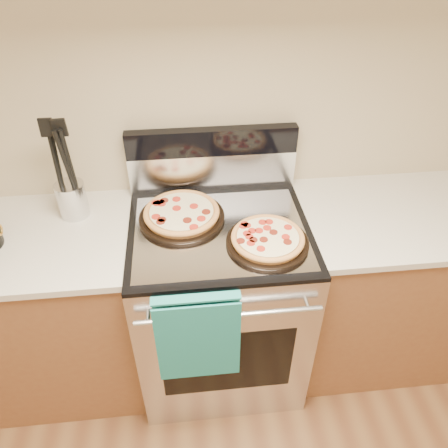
{
  "coord_description": "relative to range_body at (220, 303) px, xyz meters",
  "views": [
    {
      "loc": [
        -0.13,
        0.23,
        2.06
      ],
      "look_at": [
        0.01,
        1.55,
        1.02
      ],
      "focal_mm": 35.0,
      "sensor_mm": 36.0,
      "label": 1
    }
  ],
  "objects": [
    {
      "name": "cabinet_left",
      "position": [
        -0.88,
        0.03,
        -0.01
      ],
      "size": [
        1.0,
        0.62,
        0.88
      ],
      "primitive_type": "cube",
      "color": "brown",
      "rests_on": "ground"
    },
    {
      "name": "pepperoni_pizza_back",
      "position": [
        -0.15,
        0.07,
        0.5
      ],
      "size": [
        0.38,
        0.38,
        0.05
      ],
      "primitive_type": null,
      "rotation": [
        0.0,
        0.0,
        -0.05
      ],
      "color": "#BC7439",
      "rests_on": "foil_sheet"
    },
    {
      "name": "wall_back",
      "position": [
        0.0,
        0.35,
        0.9
      ],
      "size": [
        4.0,
        0.0,
        4.0
      ],
      "primitive_type": "plane",
      "rotation": [
        1.57,
        0.0,
        0.0
      ],
      "color": "#C2B28C",
      "rests_on": "ground"
    },
    {
      "name": "countertop_right",
      "position": [
        0.88,
        0.03,
        0.45
      ],
      "size": [
        1.02,
        0.64,
        0.03
      ],
      "primitive_type": "cube",
      "color": "beige",
      "rests_on": "cabinet_right"
    },
    {
      "name": "oven_handle",
      "position": [
        0.0,
        -0.38,
        0.35
      ],
      "size": [
        0.7,
        0.03,
        0.03
      ],
      "primitive_type": "cylinder",
      "rotation": [
        0.0,
        1.57,
        0.0
      ],
      "color": "silver",
      "rests_on": "range_body"
    },
    {
      "name": "cooktop",
      "position": [
        0.0,
        0.0,
        0.46
      ],
      "size": [
        0.76,
        0.68,
        0.02
      ],
      "primitive_type": "cube",
      "color": "black",
      "rests_on": "range_body"
    },
    {
      "name": "range_body",
      "position": [
        0.0,
        0.0,
        0.0
      ],
      "size": [
        0.76,
        0.68,
        0.9
      ],
      "primitive_type": "cube",
      "color": "#B7B7BC",
      "rests_on": "ground"
    },
    {
      "name": "utensil_crock",
      "position": [
        -0.62,
        0.18,
        0.54
      ],
      "size": [
        0.13,
        0.13,
        0.16
      ],
      "primitive_type": "cylinder",
      "rotation": [
        0.0,
        0.0,
        -0.07
      ],
      "color": "silver",
      "rests_on": "countertop_left"
    },
    {
      "name": "backsplash_upper",
      "position": [
        0.0,
        0.31,
        0.71
      ],
      "size": [
        0.76,
        0.06,
        0.12
      ],
      "primitive_type": "cube",
      "color": "black",
      "rests_on": "backsplash_lower"
    },
    {
      "name": "countertop_left",
      "position": [
        -0.88,
        0.03,
        0.45
      ],
      "size": [
        1.02,
        0.64,
        0.03
      ],
      "primitive_type": "cube",
      "color": "beige",
      "rests_on": "cabinet_left"
    },
    {
      "name": "foil_sheet",
      "position": [
        0.0,
        -0.03,
        0.47
      ],
      "size": [
        0.7,
        0.55,
        0.01
      ],
      "primitive_type": "cube",
      "color": "gray",
      "rests_on": "cooktop"
    },
    {
      "name": "cabinet_right",
      "position": [
        0.88,
        0.03,
        -0.01
      ],
      "size": [
        1.0,
        0.62,
        0.88
      ],
      "primitive_type": "cube",
      "color": "brown",
      "rests_on": "ground"
    },
    {
      "name": "oven_window",
      "position": [
        0.0,
        -0.34,
        0.0
      ],
      "size": [
        0.56,
        0.01,
        0.4
      ],
      "primitive_type": "cube",
      "color": "black",
      "rests_on": "range_body"
    },
    {
      "name": "pepperoni_pizza_front",
      "position": [
        0.18,
        -0.13,
        0.5
      ],
      "size": [
        0.36,
        0.36,
        0.04
      ],
      "primitive_type": null,
      "rotation": [
        0.0,
        0.0,
        -0.13
      ],
      "color": "#BC7439",
      "rests_on": "foil_sheet"
    },
    {
      "name": "dish_towel",
      "position": [
        -0.12,
        -0.38,
        0.25
      ],
      "size": [
        0.32,
        0.05,
        0.42
      ],
      "primitive_type": null,
      "color": "#1B698B",
      "rests_on": "oven_handle"
    },
    {
      "name": "backsplash_lower",
      "position": [
        0.0,
        0.31,
        0.56
      ],
      "size": [
        0.76,
        0.06,
        0.18
      ],
      "primitive_type": "cube",
      "color": "silver",
      "rests_on": "cooktop"
    }
  ]
}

